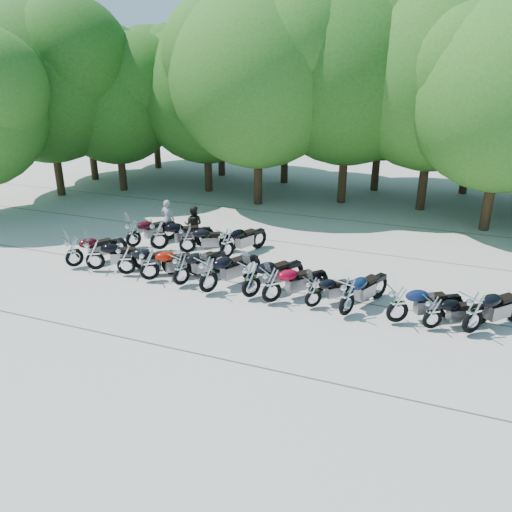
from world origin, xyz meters
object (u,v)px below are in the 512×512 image
(motorcycle_2, at_px, (126,259))
(motorcycle_13, at_px, (133,233))
(motorcycle_6, at_px, (251,279))
(motorcycle_16, at_px, (227,243))
(motorcycle_10, at_px, (398,304))
(motorcycle_3, at_px, (149,264))
(motorcycle_4, at_px, (181,268))
(motorcycle_14, at_px, (159,234))
(motorcycle_7, at_px, (272,284))
(motorcycle_12, at_px, (474,312))
(rider_1, at_px, (194,225))
(motorcycle_8, at_px, (313,292))
(motorcycle_0, at_px, (74,251))
(motorcycle_15, at_px, (187,239))
(rider_0, at_px, (168,219))
(motorcycle_11, at_px, (433,312))
(motorcycle_1, at_px, (95,254))
(motorcycle_5, at_px, (208,274))
(motorcycle_9, at_px, (347,296))

(motorcycle_2, relative_size, motorcycle_13, 0.97)
(motorcycle_6, bearing_deg, motorcycle_16, -21.92)
(motorcycle_10, xyz_separation_m, motorcycle_16, (-6.67, 2.85, 0.02))
(motorcycle_3, bearing_deg, motorcycle_2, 42.57)
(motorcycle_4, relative_size, motorcycle_13, 1.01)
(motorcycle_14, bearing_deg, motorcycle_7, -151.69)
(motorcycle_12, xyz_separation_m, rider_1, (-10.72, 3.93, 0.10))
(motorcycle_2, distance_m, motorcycle_8, 6.85)
(motorcycle_0, height_order, motorcycle_12, motorcycle_12)
(motorcycle_2, xyz_separation_m, motorcycle_4, (2.26, -0.09, 0.03))
(motorcycle_8, bearing_deg, motorcycle_2, 43.76)
(motorcycle_8, relative_size, motorcycle_12, 0.79)
(motorcycle_2, bearing_deg, motorcycle_0, 66.47)
(motorcycle_7, bearing_deg, motorcycle_8, -130.44)
(motorcycle_0, height_order, motorcycle_6, motorcycle_6)
(motorcycle_14, height_order, motorcycle_15, motorcycle_14)
(motorcycle_14, bearing_deg, rider_0, -18.16)
(motorcycle_11, relative_size, rider_0, 1.23)
(motorcycle_1, xyz_separation_m, motorcycle_10, (10.68, -0.12, -0.01))
(motorcycle_1, xyz_separation_m, motorcycle_7, (6.84, -0.20, 0.00))
(motorcycle_4, xyz_separation_m, motorcycle_13, (-3.61, 2.58, -0.01))
(motorcycle_5, distance_m, motorcycle_11, 6.98)
(motorcycle_2, distance_m, motorcycle_3, 1.05)
(motorcycle_1, bearing_deg, motorcycle_8, -115.03)
(motorcycle_12, xyz_separation_m, motorcycle_13, (-12.76, 2.55, -0.06))
(motorcycle_7, xyz_separation_m, motorcycle_9, (2.38, -0.01, 0.02))
(motorcycle_12, height_order, motorcycle_14, motorcycle_12)
(motorcycle_8, bearing_deg, rider_0, 15.06)
(motorcycle_7, relative_size, motorcycle_9, 0.97)
(motorcycle_1, bearing_deg, rider_0, -32.95)
(motorcycle_10, distance_m, motorcycle_13, 11.06)
(motorcycle_2, xyz_separation_m, motorcycle_9, (7.93, -0.25, 0.06))
(motorcycle_10, relative_size, motorcycle_13, 1.01)
(motorcycle_7, distance_m, motorcycle_15, 5.39)
(motorcycle_10, relative_size, motorcycle_11, 1.15)
(motorcycle_2, relative_size, motorcycle_16, 0.92)
(rider_0, relative_size, rider_1, 1.02)
(motorcycle_16, xyz_separation_m, rider_0, (-3.41, 1.47, 0.14))
(motorcycle_0, distance_m, motorcycle_16, 5.64)
(motorcycle_4, bearing_deg, motorcycle_7, -159.23)
(motorcycle_4, bearing_deg, motorcycle_16, -75.92)
(motorcycle_0, xyz_separation_m, motorcycle_5, (5.59, -0.23, 0.06))
(motorcycle_12, bearing_deg, motorcycle_8, 42.96)
(motorcycle_6, height_order, motorcycle_12, motorcycle_12)
(motorcycle_6, xyz_separation_m, motorcycle_12, (6.59, 0.07, 0.01))
(motorcycle_6, xyz_separation_m, motorcycle_10, (4.57, -0.03, -0.05))
(motorcycle_16, bearing_deg, motorcycle_6, 150.19)
(motorcycle_3, bearing_deg, motorcycle_4, -128.95)
(motorcycle_10, xyz_separation_m, motorcycle_14, (-9.58, 2.75, 0.05))
(motorcycle_2, height_order, motorcycle_16, motorcycle_16)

